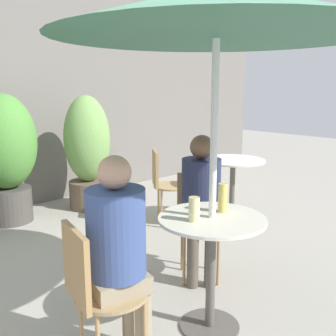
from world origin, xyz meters
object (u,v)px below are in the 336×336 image
Objects in this scene: bistro_chair_0 at (199,214)px; potted_plant_1 at (5,152)px; cafe_table_far at (233,176)px; cafe_table_near at (211,248)px; bistro_chair_1 at (95,285)px; beer_glass_0 at (194,209)px; beer_glass_1 at (223,198)px; umbrella at (217,12)px; seated_person_0 at (201,196)px; potted_plant_2 at (87,150)px; seated_person_1 at (119,244)px; bistro_chair_2 at (164,180)px.

potted_plant_1 is at bearing 147.21° from bistro_chair_0.
potted_plant_1 is (-1.81, 1.81, 0.26)m from cafe_table_far.
bistro_chair_1 is at bearing 168.42° from cafe_table_near.
bistro_chair_1 is 0.71m from beer_glass_0.
beer_glass_1 is (0.26, -0.00, 0.02)m from beer_glass_0.
umbrella reaches higher than cafe_table_near.
bistro_chair_1 is (-1.27, -0.42, 0.00)m from bistro_chair_0.
umbrella is at bearing -145.81° from cafe_table_far.
seated_person_0 is at bearing -63.38° from bistro_chair_1.
seated_person_0 is 2.36m from potted_plant_2.
cafe_table_near is at bearing 130.60° from umbrella.
umbrella is (0.62, -0.13, 1.23)m from seated_person_1.
beer_glass_0 is 1.13m from umbrella.
umbrella reaches higher than cafe_table_far.
cafe_table_far is 1.91m from beer_glass_1.
bistro_chair_2 is (1.87, 1.52, 0.00)m from bistro_chair_1.
bistro_chair_0 is 2.47m from potted_plant_1.
cafe_table_near is 0.64× the size of seated_person_0.
seated_person_1 reaches higher than cafe_table_near.
seated_person_0 reaches higher than bistro_chair_1.
potted_plant_2 reaches higher than seated_person_1.
beer_glass_0 reaches higher than cafe_table_far.
bistro_chair_1 is 3.08m from potted_plant_2.
beer_glass_1 is 0.13× the size of potted_plant_2.
potted_plant_1 is at bearing 92.88° from cafe_table_near.
seated_person_0 is at bearing 38.80° from beer_glass_0.
cafe_table_far is at bearing -54.67° from seated_person_1.
beer_glass_0 is at bearing 177.11° from bistro_chair_2.
bistro_chair_2 is at bearing 59.08° from beer_glass_1.
beer_glass_1 reaches higher than cafe_table_near.
seated_person_0 is 0.82× the size of potted_plant_2.
bistro_chair_0 is 1.63m from umbrella.
seated_person_0 is (-0.10, -0.11, 0.20)m from bistro_chair_0.
potted_plant_2 is at bearing 48.88° from bistro_chair_2.
potted_plant_2 reaches higher than bistro_chair_1.
beer_glass_1 is 1.11m from umbrella.
cafe_table_far is at bearing -45.10° from potted_plant_1.
beer_glass_1 reaches higher than bistro_chair_0.
potted_plant_1 is at bearing 79.17° from bistro_chair_2.
bistro_chair_0 is at bearing 40.42° from beer_glass_0.
seated_person_1 is 2.86m from potted_plant_1.
bistro_chair_2 is at bearing 102.71° from bistro_chair_0.
cafe_table_near is at bearing -106.47° from potted_plant_2.
cafe_table_far is 0.51× the size of potted_plant_1.
potted_plant_2 reaches higher than cafe_table_near.
bistro_chair_1 is 2.41m from bistro_chair_2.
beer_glass_0 is at bearing 166.67° from umbrella.
seated_person_1 is (0.14, -0.03, 0.20)m from bistro_chair_1.
potted_plant_2 reaches higher than bistro_chair_2.
bistro_chair_0 is at bearing -74.38° from potted_plant_1.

